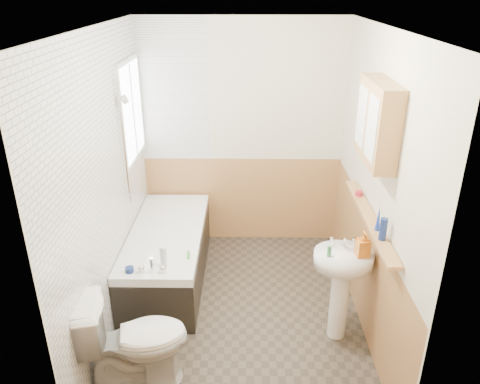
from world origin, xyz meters
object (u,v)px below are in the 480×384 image
object	(u,v)px
toilet	(135,340)
medicine_cabinet	(377,122)
pine_shelf	(370,218)
sink	(342,277)
bathtub	(168,254)

from	to	relation	value
toilet	medicine_cabinet	distance (m)	2.40
pine_shelf	medicine_cabinet	size ratio (longest dim) A/B	2.18
toilet	pine_shelf	xyz separation A→B (m)	(1.80, 0.65, 0.69)
toilet	medicine_cabinet	world-z (taller)	medicine_cabinet
sink	toilet	bearing A→B (deg)	-170.52
pine_shelf	medicine_cabinet	world-z (taller)	medicine_cabinet
toilet	sink	bearing A→B (deg)	-84.73
bathtub	toilet	world-z (taller)	toilet
medicine_cabinet	toilet	bearing A→B (deg)	-159.25
pine_shelf	medicine_cabinet	distance (m)	0.78
pine_shelf	sink	bearing A→B (deg)	-150.10
toilet	bathtub	bearing A→B (deg)	-14.62
bathtub	sink	xyz separation A→B (m)	(1.57, -0.81, 0.29)
sink	pine_shelf	xyz separation A→B (m)	(0.20, 0.12, 0.48)
toilet	pine_shelf	size ratio (longest dim) A/B	0.54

